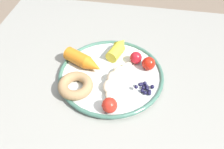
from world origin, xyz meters
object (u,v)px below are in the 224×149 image
at_px(carrot_orange, 84,61).
at_px(carrot_yellow, 117,48).
at_px(banana, 114,79).
at_px(tomato_far, 110,105).
at_px(tomato_mid, 149,63).
at_px(dining_table, 108,112).
at_px(tomato_near, 136,58).
at_px(donut, 75,86).
at_px(plate, 112,75).
at_px(blueberry_pile, 145,88).

distance_m(carrot_orange, carrot_yellow, 0.12).
relative_size(banana, tomato_far, 4.04).
bearing_deg(tomato_mid, carrot_orange, -82.86).
height_order(banana, carrot_orange, carrot_orange).
bearing_deg(tomato_mid, dining_table, -45.97).
bearing_deg(tomato_near, dining_table, -28.28).
bearing_deg(dining_table, carrot_yellow, 179.07).
distance_m(donut, tomato_far, 0.12).
bearing_deg(dining_table, banana, 154.84).
height_order(dining_table, tomato_near, tomato_near).
xyz_separation_m(plate, carrot_yellow, (-0.10, -0.00, 0.02)).
relative_size(dining_table, carrot_orange, 7.10).
xyz_separation_m(carrot_yellow, blueberry_pile, (0.14, 0.10, -0.01)).
bearing_deg(dining_table, tomato_mid, 134.03).
xyz_separation_m(dining_table, tomato_mid, (-0.10, 0.11, 0.13)).
xyz_separation_m(donut, tomato_mid, (-0.12, 0.19, 0.01)).
bearing_deg(tomato_far, dining_table, -164.71).
height_order(dining_table, carrot_orange, carrot_orange).
bearing_deg(donut, blueberry_pile, 99.18).
height_order(plate, tomato_mid, tomato_mid).
height_order(banana, tomato_mid, tomato_mid).
xyz_separation_m(donut, blueberry_pile, (-0.03, 0.19, -0.01)).
bearing_deg(dining_table, tomato_near, 151.72).
xyz_separation_m(banana, tomato_far, (0.10, 0.00, 0.01)).
bearing_deg(tomato_mid, donut, -58.67).
relative_size(banana, tomato_mid, 4.18).
xyz_separation_m(carrot_orange, tomato_near, (-0.04, 0.15, -0.00)).
bearing_deg(tomato_near, donut, -48.08).
bearing_deg(tomato_far, carrot_yellow, -175.80).
bearing_deg(tomato_near, plate, -43.97).
bearing_deg(tomato_mid, blueberry_pile, -1.51).
distance_m(banana, carrot_orange, 0.11).
bearing_deg(tomato_far, tomato_near, 166.28).
relative_size(carrot_orange, blueberry_pile, 2.38).
height_order(carrot_yellow, tomato_far, tomato_far).
bearing_deg(donut, tomato_near, 131.92).
distance_m(dining_table, tomato_mid, 0.20).
xyz_separation_m(dining_table, plate, (-0.06, 0.00, 0.11)).
height_order(carrot_yellow, tomato_near, same).
height_order(donut, tomato_mid, tomato_mid).
relative_size(banana, carrot_yellow, 1.55).
bearing_deg(blueberry_pile, banana, -99.38).
relative_size(carrot_orange, tomato_near, 3.56).
xyz_separation_m(carrot_yellow, tomato_near, (0.03, 0.06, -0.00)).
height_order(carrot_orange, donut, carrot_orange).
height_order(carrot_yellow, donut, carrot_yellow).
bearing_deg(blueberry_pile, carrot_yellow, -143.91).
distance_m(carrot_orange, tomato_far, 0.18).
xyz_separation_m(plate, banana, (0.03, 0.01, 0.02)).
height_order(plate, blueberry_pile, blueberry_pile).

